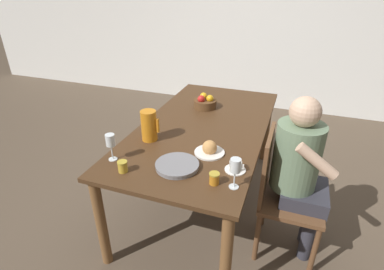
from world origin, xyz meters
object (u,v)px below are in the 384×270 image
(person_seated, at_px, (300,167))
(jam_jar_amber, at_px, (123,166))
(serving_tray, at_px, (177,165))
(fruit_bowl, at_px, (205,102))
(chair_person_side, at_px, (281,192))
(bread_plate, at_px, (210,149))
(wine_glass_water, at_px, (110,141))
(wine_glass_juice, at_px, (235,167))
(jam_jar_red, at_px, (214,178))
(teacup_near_person, at_px, (235,167))
(red_pitcher, at_px, (149,125))

(person_seated, xyz_separation_m, jam_jar_amber, (-1.02, -0.49, 0.08))
(serving_tray, distance_m, fruit_bowl, 1.00)
(serving_tray, height_order, fruit_bowl, fruit_bowl)
(person_seated, height_order, fruit_bowl, person_seated)
(chair_person_side, bearing_deg, bread_plate, -81.54)
(chair_person_side, bearing_deg, person_seated, 110.40)
(wine_glass_water, height_order, jam_jar_amber, wine_glass_water)
(wine_glass_juice, bearing_deg, jam_jar_red, -177.33)
(chair_person_side, bearing_deg, serving_tray, -64.35)
(teacup_near_person, bearing_deg, wine_glass_water, -169.25)
(teacup_near_person, height_order, fruit_bowl, fruit_bowl)
(fruit_bowl, bearing_deg, wine_glass_water, -105.83)
(person_seated, xyz_separation_m, bread_plate, (-0.59, -0.11, 0.08))
(jam_jar_red, bearing_deg, jam_jar_amber, -172.73)
(wine_glass_water, relative_size, jam_jar_red, 2.57)
(chair_person_side, relative_size, teacup_near_person, 7.08)
(wine_glass_juice, bearing_deg, red_pitcher, 153.73)
(wine_glass_water, bearing_deg, wine_glass_juice, -1.43)
(chair_person_side, height_order, person_seated, person_seated)
(chair_person_side, relative_size, jam_jar_red, 12.99)
(serving_tray, bearing_deg, wine_glass_juice, -11.29)
(red_pitcher, bearing_deg, person_seated, 3.70)
(wine_glass_water, distance_m, jam_jar_amber, 0.19)
(person_seated, bearing_deg, serving_tray, -64.97)
(chair_person_side, relative_size, person_seated, 0.78)
(serving_tray, relative_size, jam_jar_amber, 3.86)
(wine_glass_water, xyz_separation_m, teacup_near_person, (0.78, 0.15, -0.11))
(person_seated, distance_m, jam_jar_red, 0.63)
(wine_glass_water, relative_size, fruit_bowl, 0.89)
(jam_jar_red, distance_m, fruit_bowl, 1.14)
(chair_person_side, distance_m, jam_jar_amber, 1.08)
(person_seated, bearing_deg, fruit_bowl, -126.94)
(chair_person_side, xyz_separation_m, bread_plate, (-0.50, -0.07, 0.29))
(teacup_near_person, bearing_deg, jam_jar_red, -116.22)
(wine_glass_water, bearing_deg, jam_jar_amber, -35.53)
(person_seated, relative_size, teacup_near_person, 9.04)
(bread_plate, distance_m, jam_jar_red, 0.34)
(teacup_near_person, bearing_deg, bread_plate, 146.00)
(chair_person_side, bearing_deg, wine_glass_juice, -34.54)
(wine_glass_water, bearing_deg, fruit_bowl, 74.17)
(person_seated, bearing_deg, wine_glass_juice, -40.30)
(jam_jar_red, bearing_deg, bread_plate, 111.41)
(chair_person_side, height_order, bread_plate, chair_person_side)
(chair_person_side, height_order, fruit_bowl, chair_person_side)
(wine_glass_juice, relative_size, teacup_near_person, 1.43)
(person_seated, height_order, jam_jar_red, person_seated)
(bread_plate, bearing_deg, red_pitcher, 175.18)
(serving_tray, xyz_separation_m, jam_jar_amber, (-0.29, -0.15, 0.02))
(wine_glass_juice, relative_size, serving_tray, 0.68)
(serving_tray, bearing_deg, jam_jar_amber, -152.78)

